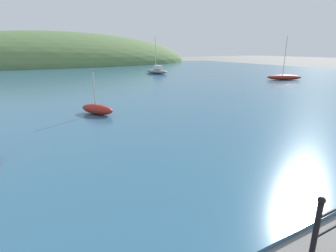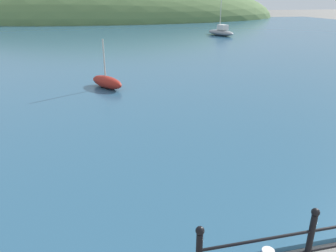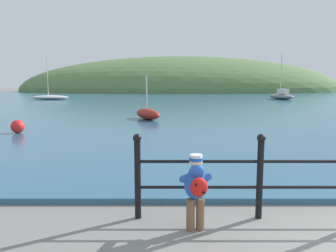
{
  "view_description": "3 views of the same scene",
  "coord_description": "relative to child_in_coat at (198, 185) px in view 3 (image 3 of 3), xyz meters",
  "views": [
    {
      "loc": [
        -6.85,
        -0.46,
        3.41
      ],
      "look_at": [
        -2.94,
        6.56,
        1.03
      ],
      "focal_mm": 28.0,
      "sensor_mm": 36.0,
      "label": 1
    },
    {
      "loc": [
        -4.21,
        -1.75,
        3.97
      ],
      "look_at": [
        -2.6,
        5.1,
        1.18
      ],
      "focal_mm": 35.0,
      "sensor_mm": 36.0,
      "label": 2
    },
    {
      "loc": [
        -2.59,
        -2.93,
        1.91
      ],
      "look_at": [
        -2.63,
        4.51,
        0.91
      ],
      "focal_mm": 35.0,
      "sensor_mm": 36.0,
      "label": 3
    }
  ],
  "objects": [
    {
      "name": "boat_blue_hull",
      "position": [
        -12.83,
        30.65,
        -0.26
      ],
      "size": [
        4.13,
        1.77,
        4.86
      ],
      "color": "silver",
      "rests_on": "water"
    },
    {
      "name": "iron_railing",
      "position": [
        1.78,
        0.4,
        0.04
      ],
      "size": [
        5.24,
        0.12,
        1.21
      ],
      "color": "black",
      "rests_on": "ground"
    },
    {
      "name": "far_hillside",
      "position": [
        2.23,
        65.47,
        -0.61
      ],
      "size": [
        66.72,
        36.7,
        14.33
      ],
      "color": "#567542",
      "rests_on": "ground"
    },
    {
      "name": "water",
      "position": [
        2.23,
        30.9,
        -0.56
      ],
      "size": [
        80.0,
        60.0,
        0.1
      ],
      "primitive_type": "cube",
      "color": "#2D5B7A",
      "rests_on": "ground"
    },
    {
      "name": "mooring_buoy",
      "position": [
        -5.75,
        7.59,
        -0.27
      ],
      "size": [
        0.48,
        0.48,
        0.48
      ],
      "primitive_type": "sphere",
      "color": "red",
      "rests_on": "water"
    },
    {
      "name": "boat_white_sailboat",
      "position": [
        -1.36,
        11.93,
        -0.23
      ],
      "size": [
        1.62,
        2.06,
        2.15
      ],
      "color": "maroon",
      "rests_on": "water"
    },
    {
      "name": "child_in_coat",
      "position": [
        0.0,
        0.0,
        0.0
      ],
      "size": [
        0.41,
        0.55,
        1.0
      ],
      "color": "brown",
      "rests_on": "ground"
    },
    {
      "name": "boat_far_left",
      "position": [
        11.8,
        31.11,
        -0.13
      ],
      "size": [
        2.42,
        4.07,
        4.81
      ],
      "color": "gray",
      "rests_on": "water"
    }
  ]
}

